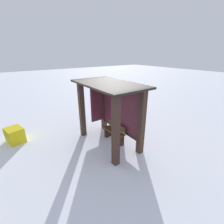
% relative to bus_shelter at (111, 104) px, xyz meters
% --- Properties ---
extents(ground_plane, '(60.00, 60.00, 0.00)m').
position_rel_bus_shelter_xyz_m(ground_plane, '(0.09, -0.17, -1.57)').
color(ground_plane, white).
extents(bus_shelter, '(2.87, 1.61, 2.40)m').
position_rel_bus_shelter_xyz_m(bus_shelter, '(0.00, 0.00, 0.00)').
color(bus_shelter, '#3E281E').
rests_on(bus_shelter, ground).
extents(bench_left_inside, '(1.06, 0.34, 0.74)m').
position_rel_bus_shelter_xyz_m(bench_left_inside, '(0.09, 0.10, -1.23)').
color(bench_left_inside, '#503E1F').
rests_on(bench_left_inside, ground).
extents(grit_bin, '(0.81, 0.71, 0.59)m').
position_rel_bus_shelter_xyz_m(grit_bin, '(-2.17, -3.19, -1.28)').
color(grit_bin, yellow).
rests_on(grit_bin, ground).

